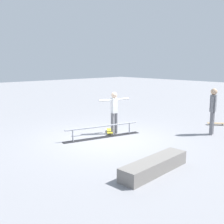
{
  "coord_description": "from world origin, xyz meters",
  "views": [
    {
      "loc": [
        6.16,
        7.02,
        2.67
      ],
      "look_at": [
        -0.02,
        0.25,
        1.0
      ],
      "focal_mm": 43.83,
      "sensor_mm": 36.0,
      "label": 1
    }
  ],
  "objects_px": {
    "bystander_grey_shirt": "(213,109)",
    "grind_rail": "(103,132)",
    "skater_main": "(114,110)",
    "skate_ledge": "(155,166)",
    "loose_skateboard_natural": "(217,123)",
    "skateboard_main": "(110,131)"
  },
  "relations": [
    {
      "from": "loose_skateboard_natural",
      "to": "bystander_grey_shirt",
      "type": "bearing_deg",
      "value": 68.63
    },
    {
      "from": "skater_main",
      "to": "skateboard_main",
      "type": "relative_size",
      "value": 2.13
    },
    {
      "from": "skater_main",
      "to": "grind_rail",
      "type": "bearing_deg",
      "value": -159.64
    },
    {
      "from": "skateboard_main",
      "to": "loose_skateboard_natural",
      "type": "relative_size",
      "value": 1.02
    },
    {
      "from": "skateboard_main",
      "to": "loose_skateboard_natural",
      "type": "bearing_deg",
      "value": -76.7
    },
    {
      "from": "skate_ledge",
      "to": "skater_main",
      "type": "distance_m",
      "value": 3.9
    },
    {
      "from": "skate_ledge",
      "to": "grind_rail",
      "type": "bearing_deg",
      "value": -108.93
    },
    {
      "from": "skater_main",
      "to": "bystander_grey_shirt",
      "type": "xyz_separation_m",
      "value": [
        -2.62,
        2.54,
        0.06
      ]
    },
    {
      "from": "grind_rail",
      "to": "loose_skateboard_natural",
      "type": "xyz_separation_m",
      "value": [
        -4.94,
        1.82,
        -0.12
      ]
    },
    {
      "from": "skate_ledge",
      "to": "skater_main",
      "type": "bearing_deg",
      "value": -117.86
    },
    {
      "from": "grind_rail",
      "to": "skate_ledge",
      "type": "distance_m",
      "value": 3.47
    },
    {
      "from": "grind_rail",
      "to": "skateboard_main",
      "type": "bearing_deg",
      "value": -139.9
    },
    {
      "from": "skateboard_main",
      "to": "skate_ledge",
      "type": "bearing_deg",
      "value": -166.48
    },
    {
      "from": "bystander_grey_shirt",
      "to": "grind_rail",
      "type": "bearing_deg",
      "value": 127.84
    },
    {
      "from": "skater_main",
      "to": "loose_skateboard_natural",
      "type": "distance_m",
      "value": 4.76
    },
    {
      "from": "grind_rail",
      "to": "bystander_grey_shirt",
      "type": "height_order",
      "value": "bystander_grey_shirt"
    },
    {
      "from": "skate_ledge",
      "to": "loose_skateboard_natural",
      "type": "height_order",
      "value": "skate_ledge"
    },
    {
      "from": "grind_rail",
      "to": "loose_skateboard_natural",
      "type": "distance_m",
      "value": 5.26
    },
    {
      "from": "bystander_grey_shirt",
      "to": "loose_skateboard_natural",
      "type": "xyz_separation_m",
      "value": [
        -1.65,
        -0.62,
        -0.91
      ]
    },
    {
      "from": "skate_ledge",
      "to": "skateboard_main",
      "type": "height_order",
      "value": "skate_ledge"
    },
    {
      "from": "skater_main",
      "to": "skate_ledge",
      "type": "bearing_deg",
      "value": -106.33
    },
    {
      "from": "grind_rail",
      "to": "loose_skateboard_natural",
      "type": "relative_size",
      "value": 4.07
    }
  ]
}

